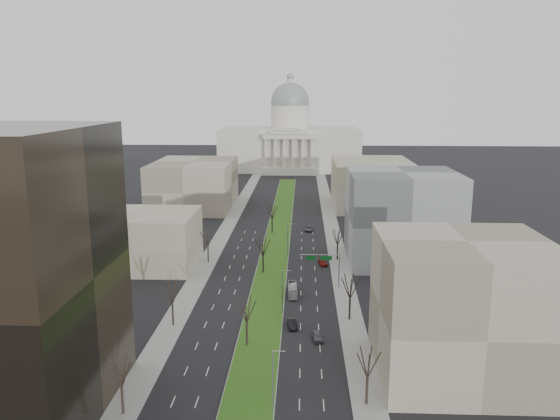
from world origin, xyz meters
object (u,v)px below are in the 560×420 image
(car_grey_near, at_px, (317,336))
(car_red, at_px, (323,262))
(car_black, at_px, (292,323))
(car_grey_far, at_px, (309,228))
(box_van, at_px, (293,290))

(car_grey_near, height_order, car_red, car_grey_near)
(car_black, distance_m, car_grey_far, 75.45)
(car_black, xyz_separation_m, car_grey_far, (4.01, 75.34, 0.00))
(car_grey_near, relative_size, box_van, 0.53)
(car_grey_far, relative_size, box_van, 0.67)
(car_red, xyz_separation_m, box_van, (-7.50, -21.84, 0.47))
(car_grey_near, height_order, car_black, car_black)
(box_van, bearing_deg, car_grey_near, -80.30)
(car_grey_near, distance_m, car_grey_far, 80.65)
(car_grey_near, distance_m, box_van, 23.16)
(car_black, bearing_deg, car_red, 72.53)
(car_black, height_order, car_red, car_black)
(car_grey_far, height_order, box_van, box_van)
(car_black, relative_size, box_van, 0.56)
(car_red, relative_size, car_grey_far, 0.85)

